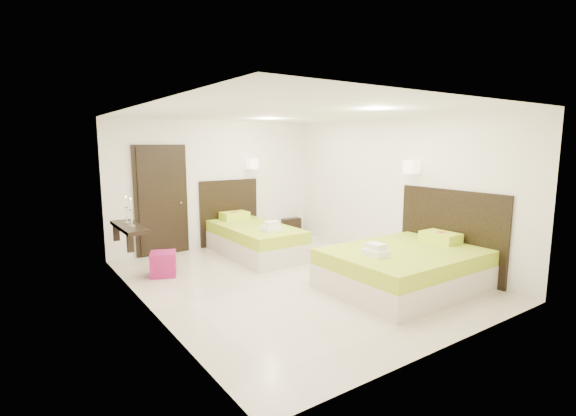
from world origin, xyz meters
TOP-DOWN VIEW (x-y plane):
  - floor at (0.00, 0.00)m, footprint 5.50×5.50m
  - bed_single at (0.25, 1.73)m, footprint 1.33×2.21m
  - bed_double at (1.20, -1.26)m, footprint 2.25×1.92m
  - nightstand at (1.83, 2.77)m, footprint 0.48×0.43m
  - ottoman at (-1.65, 1.35)m, footprint 0.51×0.51m
  - door at (-1.20, 2.70)m, footprint 1.02×0.15m
  - console_shelf at (-2.08, 1.60)m, footprint 0.35×1.20m

SIDE VIEW (x-z plane):
  - floor at x=0.00m, z-range 0.00..0.00m
  - ottoman at x=-1.65m, z-range 0.00..0.39m
  - nightstand at x=1.83m, z-range 0.00..0.41m
  - bed_double at x=1.20m, z-range -0.60..1.26m
  - bed_single at x=0.25m, z-range -0.58..1.24m
  - console_shelf at x=-2.08m, z-range 0.42..1.21m
  - door at x=-1.20m, z-range -0.02..2.12m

